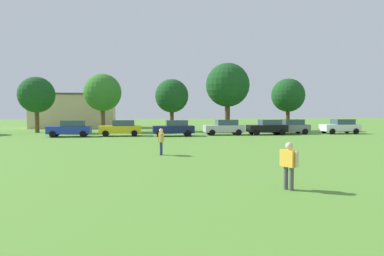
{
  "coord_description": "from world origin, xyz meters",
  "views": [
    {
      "loc": [
        -0.1,
        0.86,
        2.76
      ],
      "look_at": [
        1.42,
        10.5,
        2.26
      ],
      "focal_mm": 33.3,
      "sensor_mm": 36.0,
      "label": 1
    }
  ],
  "objects_px": {
    "adult_bystander": "(289,162)",
    "parked_car_gray_5": "(290,127)",
    "parked_car_blue_0": "(70,128)",
    "tree_far_right": "(288,95)",
    "tree_center_right": "(172,96)",
    "tree_left": "(36,95)",
    "tree_right": "(228,85)",
    "tree_center_left": "(103,93)",
    "parked_car_black_4": "(268,127)",
    "parked_car_silver_3": "(224,127)",
    "parked_car_yellow_1": "(121,128)",
    "parked_car_navy_2": "(174,128)",
    "bystander_near_trees": "(161,139)",
    "parked_car_white_6": "(341,126)"
  },
  "relations": [
    {
      "from": "parked_car_yellow_1",
      "to": "tree_center_left",
      "type": "relative_size",
      "value": 0.59
    },
    {
      "from": "tree_left",
      "to": "tree_far_right",
      "type": "height_order",
      "value": "tree_far_right"
    },
    {
      "from": "parked_car_silver_3",
      "to": "tree_left",
      "type": "distance_m",
      "value": 22.91
    },
    {
      "from": "parked_car_silver_3",
      "to": "tree_center_left",
      "type": "xyz_separation_m",
      "value": [
        -13.72,
        7.67,
        4.05
      ]
    },
    {
      "from": "parked_car_blue_0",
      "to": "tree_far_right",
      "type": "height_order",
      "value": "tree_far_right"
    },
    {
      "from": "parked_car_black_4",
      "to": "adult_bystander",
      "type": "bearing_deg",
      "value": 70.55
    },
    {
      "from": "tree_left",
      "to": "tree_center_right",
      "type": "relative_size",
      "value": 1.0
    },
    {
      "from": "tree_center_right",
      "to": "parked_car_gray_5",
      "type": "bearing_deg",
      "value": -30.14
    },
    {
      "from": "parked_car_blue_0",
      "to": "tree_far_right",
      "type": "distance_m",
      "value": 27.85
    },
    {
      "from": "tree_center_left",
      "to": "tree_center_right",
      "type": "bearing_deg",
      "value": -0.62
    },
    {
      "from": "bystander_near_trees",
      "to": "parked_car_blue_0",
      "type": "bearing_deg",
      "value": -144.37
    },
    {
      "from": "parked_car_gray_5",
      "to": "parked_car_navy_2",
      "type": "bearing_deg",
      "value": 4.26
    },
    {
      "from": "tree_center_right",
      "to": "adult_bystander",
      "type": "bearing_deg",
      "value": -88.94
    },
    {
      "from": "adult_bystander",
      "to": "tree_right",
      "type": "distance_m",
      "value": 34.21
    },
    {
      "from": "parked_car_blue_0",
      "to": "tree_center_left",
      "type": "relative_size",
      "value": 0.59
    },
    {
      "from": "parked_car_white_6",
      "to": "parked_car_gray_5",
      "type": "bearing_deg",
      "value": -2.81
    },
    {
      "from": "parked_car_silver_3",
      "to": "adult_bystander",
      "type": "bearing_deg",
      "value": 80.58
    },
    {
      "from": "bystander_near_trees",
      "to": "parked_car_black_4",
      "type": "relative_size",
      "value": 0.38
    },
    {
      "from": "tree_center_left",
      "to": "adult_bystander",
      "type": "bearing_deg",
      "value": -74.81
    },
    {
      "from": "bystander_near_trees",
      "to": "parked_car_navy_2",
      "type": "distance_m",
      "value": 15.75
    },
    {
      "from": "parked_car_silver_3",
      "to": "tree_right",
      "type": "bearing_deg",
      "value": -107.4
    },
    {
      "from": "tree_center_right",
      "to": "parked_car_black_4",
      "type": "bearing_deg",
      "value": -39.21
    },
    {
      "from": "parked_car_blue_0",
      "to": "tree_center_right",
      "type": "distance_m",
      "value": 14.12
    },
    {
      "from": "bystander_near_trees",
      "to": "parked_car_blue_0",
      "type": "xyz_separation_m",
      "value": [
        -8.19,
        16.28,
        -0.11
      ]
    },
    {
      "from": "tree_center_left",
      "to": "tree_right",
      "type": "xyz_separation_m",
      "value": [
        15.79,
        -1.05,
        1.02
      ]
    },
    {
      "from": "adult_bystander",
      "to": "parked_car_gray_5",
      "type": "height_order",
      "value": "parked_car_gray_5"
    },
    {
      "from": "parked_car_navy_2",
      "to": "parked_car_white_6",
      "type": "distance_m",
      "value": 19.46
    },
    {
      "from": "parked_car_yellow_1",
      "to": "parked_car_navy_2",
      "type": "relative_size",
      "value": 1.0
    },
    {
      "from": "tree_far_right",
      "to": "adult_bystander",
      "type": "bearing_deg",
      "value": -113.93
    },
    {
      "from": "parked_car_yellow_1",
      "to": "tree_left",
      "type": "xyz_separation_m",
      "value": [
        -10.26,
        7.14,
        3.69
      ]
    },
    {
      "from": "parked_car_yellow_1",
      "to": "tree_center_right",
      "type": "bearing_deg",
      "value": -129.21
    },
    {
      "from": "parked_car_silver_3",
      "to": "tree_right",
      "type": "height_order",
      "value": "tree_right"
    },
    {
      "from": "parked_car_blue_0",
      "to": "parked_car_white_6",
      "type": "distance_m",
      "value": 30.08
    },
    {
      "from": "parked_car_navy_2",
      "to": "parked_car_gray_5",
      "type": "height_order",
      "value": "same"
    },
    {
      "from": "tree_left",
      "to": "tree_far_right",
      "type": "relative_size",
      "value": 0.97
    },
    {
      "from": "bystander_near_trees",
      "to": "tree_far_right",
      "type": "relative_size",
      "value": 0.23
    },
    {
      "from": "parked_car_white_6",
      "to": "tree_center_left",
      "type": "distance_m",
      "value": 28.89
    },
    {
      "from": "tree_left",
      "to": "parked_car_black_4",
      "type": "bearing_deg",
      "value": -16.31
    },
    {
      "from": "adult_bystander",
      "to": "parked_car_silver_3",
      "type": "xyz_separation_m",
      "value": [
        4.41,
        26.59,
        -0.12
      ]
    },
    {
      "from": "parked_car_yellow_1",
      "to": "parked_car_white_6",
      "type": "relative_size",
      "value": 1.0
    },
    {
      "from": "parked_car_blue_0",
      "to": "parked_car_silver_3",
      "type": "bearing_deg",
      "value": -179.52
    },
    {
      "from": "tree_far_right",
      "to": "parked_car_black_4",
      "type": "bearing_deg",
      "value": -127.56
    },
    {
      "from": "bystander_near_trees",
      "to": "tree_right",
      "type": "relative_size",
      "value": 0.19
    },
    {
      "from": "tree_center_right",
      "to": "parked_car_navy_2",
      "type": "bearing_deg",
      "value": -94.12
    },
    {
      "from": "parked_car_yellow_1",
      "to": "tree_center_left",
      "type": "height_order",
      "value": "tree_center_left"
    },
    {
      "from": "parked_car_yellow_1",
      "to": "parked_car_white_6",
      "type": "bearing_deg",
      "value": 179.47
    },
    {
      "from": "parked_car_yellow_1",
      "to": "tree_far_right",
      "type": "relative_size",
      "value": 0.62
    },
    {
      "from": "parked_car_blue_0",
      "to": "tree_center_left",
      "type": "distance_m",
      "value": 9.16
    },
    {
      "from": "parked_car_yellow_1",
      "to": "parked_car_gray_5",
      "type": "height_order",
      "value": "same"
    },
    {
      "from": "parked_car_yellow_1",
      "to": "tree_right",
      "type": "xyz_separation_m",
      "value": [
        13.24,
        6.55,
        5.07
      ]
    }
  ]
}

